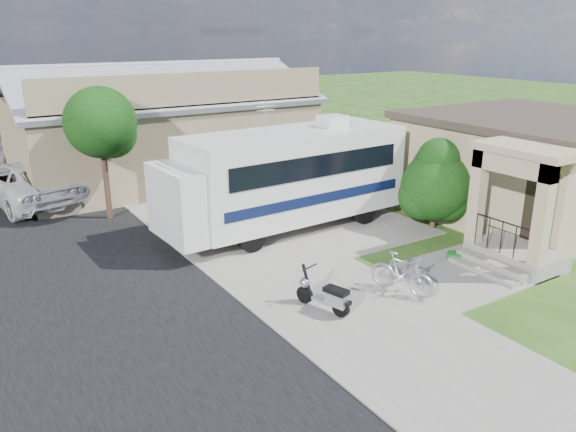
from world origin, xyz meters
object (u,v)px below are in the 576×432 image
pickup_truck (27,182)px  garden_hose (455,257)px  motorhome (286,176)px  shrub (436,183)px  bicycle (402,276)px  scooter (326,295)px

pickup_truck → garden_hose: (9.33, -12.75, -0.72)m
motorhome → shrub: 4.92m
pickup_truck → garden_hose: pickup_truck is taller
bicycle → pickup_truck: (-6.46, 13.57, 0.30)m
motorhome → pickup_truck: (-6.68, 7.86, -1.00)m
bicycle → shrub: bearing=17.3°
bicycle → pickup_truck: size_ratio=0.29×
scooter → pickup_truck: (-4.32, 13.34, 0.37)m
scooter → shrub: bearing=7.3°
pickup_truck → shrub: bearing=126.5°
scooter → garden_hose: bearing=-10.1°
pickup_truck → garden_hose: 15.82m
pickup_truck → scooter: bearing=98.2°
motorhome → scooter: size_ratio=5.63×
shrub → pickup_truck: 15.08m
shrub → scooter: shrub is taller
motorhome → pickup_truck: bearing=127.7°
garden_hose → pickup_truck: bearing=126.2°
shrub → scooter: bearing=-156.0°
bicycle → pickup_truck: pickup_truck is taller
motorhome → garden_hose: (2.65, -4.90, -1.73)m
scooter → pickup_truck: pickup_truck is taller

